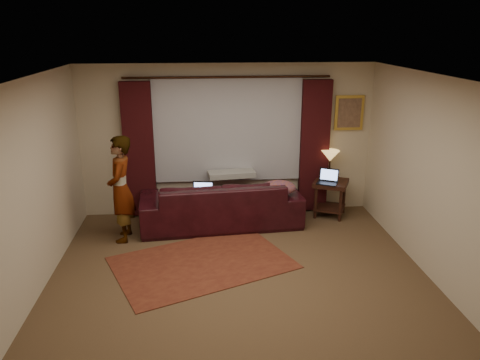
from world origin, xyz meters
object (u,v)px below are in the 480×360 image
tiffany_lamp (330,165)px  laptop_table (327,177)px  end_table (330,198)px  person (121,189)px  sofa (221,194)px  laptop_sofa (202,192)px

tiffany_lamp → laptop_table: 0.33m
end_table → tiffany_lamp: bearing=89.5°
tiffany_lamp → person: bearing=-166.6°
tiffany_lamp → sofa: bearing=-168.9°
sofa → end_table: (1.91, 0.22, -0.21)m
laptop_sofa → end_table: (2.22, 0.40, -0.34)m
sofa → end_table: bearing=-178.0°
person → sofa: bearing=106.6°
end_table → sofa: bearing=-173.4°
sofa → tiffany_lamp: bearing=-173.5°
sofa → laptop_sofa: size_ratio=7.16×
end_table → person: bearing=-169.1°
end_table → laptop_table: size_ratio=1.78×
laptop_table → person: 3.38m
sofa → person: size_ratio=1.60×
person → tiffany_lamp: bearing=103.8°
sofa → laptop_table: sofa is taller
sofa → laptop_sofa: 0.38m
laptop_sofa → laptop_table: 2.13m
end_table → tiffany_lamp: tiffany_lamp is taller
laptop_sofa → person: 1.26m
sofa → end_table: size_ratio=4.14×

